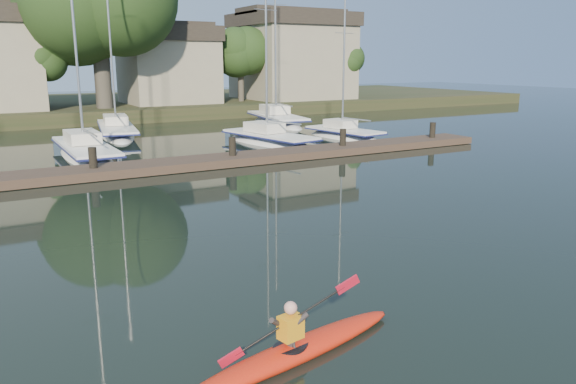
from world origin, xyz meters
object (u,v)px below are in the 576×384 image
dock (168,165)px  sailboat_3 (269,147)px  sailboat_2 (86,161)px  kayak (296,347)px  sailboat_6 (117,138)px  sailboat_7 (277,127)px  sailboat_4 (344,141)px

dock → sailboat_3: size_ratio=2.75×
sailboat_2 → kayak: bearing=-91.8°
sailboat_2 → sailboat_6: size_ratio=0.96×
sailboat_2 → sailboat_3: bearing=-3.2°
sailboat_2 → sailboat_7: 16.70m
dock → sailboat_7: 17.94m
kayak → sailboat_3: size_ratio=0.34×
sailboat_2 → sailboat_7: size_ratio=1.02×
sailboat_4 → sailboat_7: 8.52m
dock → sailboat_6: (0.87, 12.69, -0.38)m
sailboat_2 → sailboat_4: sailboat_2 is taller
sailboat_7 → sailboat_6: bearing=-169.2°
sailboat_2 → sailboat_7: sailboat_2 is taller
sailboat_4 → sailboat_2: bearing=169.3°
sailboat_2 → sailboat_3: (9.67, -0.55, 0.00)m
kayak → sailboat_7: size_ratio=0.29×
sailboat_2 → sailboat_6: (3.25, 7.55, 0.00)m
dock → sailboat_4: bearing=20.0°
sailboat_3 → sailboat_2: bearing=165.9°
sailboat_4 → dock: bearing=-168.1°
dock → sailboat_7: sailboat_7 is taller
kayak → sailboat_6: (3.94, 28.55, -0.34)m
sailboat_3 → sailboat_7: sailboat_7 is taller
sailboat_2 → sailboat_3: 9.68m
sailboat_2 → sailboat_3: size_ratio=1.20×
sailboat_7 → sailboat_4: bearing=-81.3°
kayak → sailboat_3: sailboat_3 is taller
sailboat_6 → sailboat_7: bearing=10.9°
dock → sailboat_2: sailboat_2 is taller
sailboat_2 → sailboat_4: 14.67m
sailboat_3 → sailboat_7: 9.82m
kayak → sailboat_2: sailboat_2 is taller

